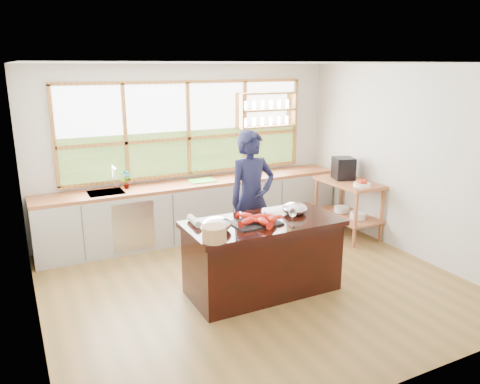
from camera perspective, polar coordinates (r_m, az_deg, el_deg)
ground_plane at (r=6.04m, az=1.75°, el=-11.11°), size 5.00×5.00×0.00m
room_shell at (r=5.95m, az=-0.27°, el=6.27°), size 5.02×4.52×2.71m
back_counter at (r=7.50m, az=-5.41°, el=-2.06°), size 4.90×0.63×0.90m
right_shelf_unit at (r=7.68m, az=13.09°, el=-0.83°), size 0.62×1.10×0.90m
island at (r=5.69m, az=2.76°, el=-7.81°), size 1.85×0.90×0.90m
cook at (r=6.29m, az=1.44°, el=-0.90°), size 0.70×0.48×1.86m
potted_plant at (r=7.10m, az=-13.75°, el=1.53°), size 0.18×0.16×0.30m
cutting_board at (r=7.42m, az=-4.64°, el=1.40°), size 0.41×0.32×0.01m
espresso_machine at (r=7.69m, az=12.50°, el=2.84°), size 0.39×0.40×0.35m
wine_bottle at (r=7.62m, az=13.47°, el=2.32°), size 0.07×0.07×0.26m
fruit_bowl at (r=7.31m, az=14.66°, el=0.99°), size 0.26×0.26×0.11m
slate_board at (r=5.44m, az=1.89°, el=-3.78°), size 0.56×0.42×0.02m
lobster_pile at (r=5.40m, az=2.26°, el=-3.34°), size 0.52×0.48×0.08m
mixing_bowl_left at (r=5.21m, az=-2.86°, el=-3.95°), size 0.33×0.33×0.16m
mixing_bowl_right at (r=5.81m, az=6.72°, el=-2.03°), size 0.31×0.31×0.15m
wine_glass at (r=5.30m, az=6.42°, el=-2.63°), size 0.08×0.08×0.22m
wicker_basket at (r=4.88m, az=-3.17°, el=-5.13°), size 0.26×0.26×0.16m
parchment_roll at (r=5.43m, az=-5.62°, el=-3.52°), size 0.09×0.30×0.08m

